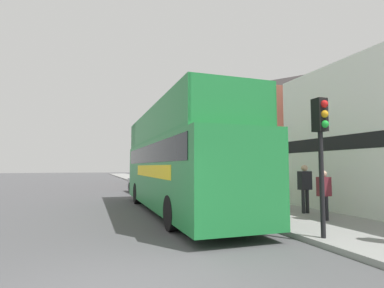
{
  "coord_description": "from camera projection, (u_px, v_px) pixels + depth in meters",
  "views": [
    {
      "loc": [
        -0.47,
        -4.78,
        1.91
      ],
      "look_at": [
        4.23,
        8.63,
        2.97
      ],
      "focal_mm": 28.0,
      "sensor_mm": 36.0,
      "label": 1
    }
  ],
  "objects": [
    {
      "name": "brick_terrace_rear",
      "position": [
        222.0,
        137.0,
        28.42
      ],
      "size": [
        6.0,
        25.07,
        9.38
      ],
      "color": "brown",
      "rests_on": "ground_plane"
    },
    {
      "name": "lamp_post_third",
      "position": [
        159.0,
        146.0,
        24.66
      ],
      "size": [
        0.35,
        0.35,
        4.99
      ],
      "color": "black",
      "rests_on": "sidewalk"
    },
    {
      "name": "traffic_signal",
      "position": [
        321.0,
        135.0,
        7.57
      ],
      "size": [
        0.28,
        0.42,
        3.5
      ],
      "color": "black",
      "rests_on": "sidewalk"
    },
    {
      "name": "tour_bus",
      "position": [
        176.0,
        167.0,
        12.61
      ],
      "size": [
        2.64,
        11.48,
        4.21
      ],
      "rotation": [
        0.0,
        0.0,
        -0.01
      ],
      "color": "#1E7A38",
      "rests_on": "ground_plane"
    },
    {
      "name": "ground_plane",
      "position": [
        92.0,
        190.0,
        24.27
      ],
      "size": [
        144.0,
        144.0,
        0.0
      ],
      "primitive_type": "plane",
      "color": "#4C4C4F"
    },
    {
      "name": "lamp_post_second",
      "position": [
        188.0,
        144.0,
        18.0
      ],
      "size": [
        0.35,
        0.35,
        4.47
      ],
      "color": "black",
      "rests_on": "sidewalk"
    },
    {
      "name": "parked_car_ahead_of_bus",
      "position": [
        146.0,
        183.0,
        21.49
      ],
      "size": [
        2.09,
        4.43,
        1.49
      ],
      "rotation": [
        0.0,
        0.0,
        0.06
      ],
      "color": "#9E9EA3",
      "rests_on": "ground_plane"
    },
    {
      "name": "lamp_post_nearest",
      "position": [
        251.0,
        130.0,
        11.38
      ],
      "size": [
        0.35,
        0.35,
        4.56
      ],
      "color": "black",
      "rests_on": "sidewalk"
    },
    {
      "name": "sidewalk",
      "position": [
        182.0,
        190.0,
        23.65
      ],
      "size": [
        3.81,
        108.0,
        0.14
      ],
      "color": "gray",
      "rests_on": "ground_plane"
    },
    {
      "name": "pedestrian_third",
      "position": [
        305.0,
        184.0,
        11.4
      ],
      "size": [
        0.48,
        0.26,
        1.82
      ],
      "color": "#232328",
      "rests_on": "sidewalk"
    },
    {
      "name": "pedestrian_second",
      "position": [
        324.0,
        190.0,
        9.84
      ],
      "size": [
        0.43,
        0.24,
        1.64
      ],
      "color": "#232328",
      "rests_on": "sidewalk"
    }
  ]
}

